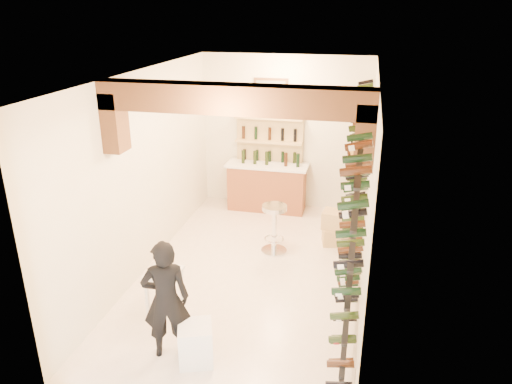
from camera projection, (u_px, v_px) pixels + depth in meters
The scene contains 11 objects.
ground at pixel (252, 272), 7.94m from camera, with size 6.00×6.00×0.00m, color white.
room_shell at pixel (247, 144), 6.89m from camera, with size 3.52×6.02×3.21m.
wine_rack at pixel (353, 192), 7.06m from camera, with size 0.32×5.70×2.56m.
back_counter at pixel (267, 186), 10.22m from camera, with size 1.70×0.62×1.29m.
back_shelving at pixel (269, 154), 10.20m from camera, with size 1.40×0.31×2.73m.
tasting_table at pixel (164, 279), 6.72m from camera, with size 0.46×0.46×0.80m.
white_stool at pixel (196, 343), 5.88m from camera, with size 0.41×0.41×0.51m, color white.
person at pixel (166, 300), 5.82m from camera, with size 0.57×0.38×1.57m, color black.
chrome_barstool at pixel (274, 225), 8.42m from camera, with size 0.46×0.46×0.89m.
crate_lower at pixel (337, 236), 8.83m from camera, with size 0.53×0.37×0.32m, color tan.
crate_upper at pixel (338, 220), 8.72m from camera, with size 0.55×0.37×0.32m, color tan.
Camera 1 is at (1.61, -6.74, 4.10)m, focal length 33.91 mm.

